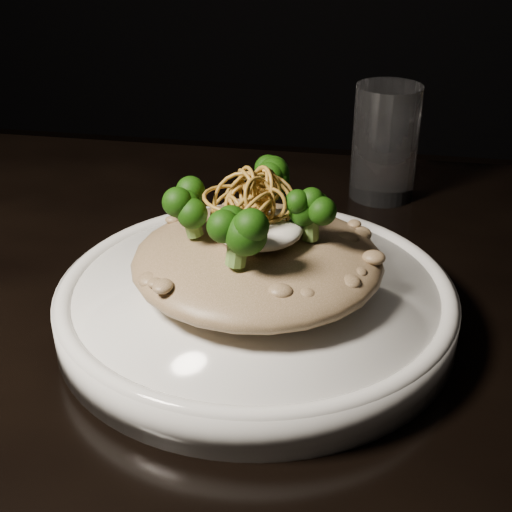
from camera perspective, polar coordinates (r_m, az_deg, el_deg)
The scene contains 7 objects.
table at distance 0.55m, azimuth -2.73°, elevation -14.30°, with size 1.10×0.80×0.75m.
plate at distance 0.52m, azimuth -0.00°, elevation -3.89°, with size 0.29×0.29×0.03m, color silver.
risotto at distance 0.51m, azimuth 0.11°, elevation -0.31°, with size 0.18×0.18×0.04m, color brown.
broccoli at distance 0.48m, azimuth -0.46°, elevation 3.85°, with size 0.13×0.13×0.05m, color black, non-canonical shape.
cheese at distance 0.49m, azimuth 0.20°, elevation 2.21°, with size 0.06×0.06×0.02m, color white.
shallots at distance 0.48m, azimuth -0.11°, elevation 5.15°, with size 0.05×0.05×0.03m, color brown, non-canonical shape.
drinking_glass at distance 0.72m, azimuth 10.28°, elevation 8.92°, with size 0.06×0.06×0.11m, color white.
Camera 1 is at (0.10, -0.40, 1.04)m, focal length 50.00 mm.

